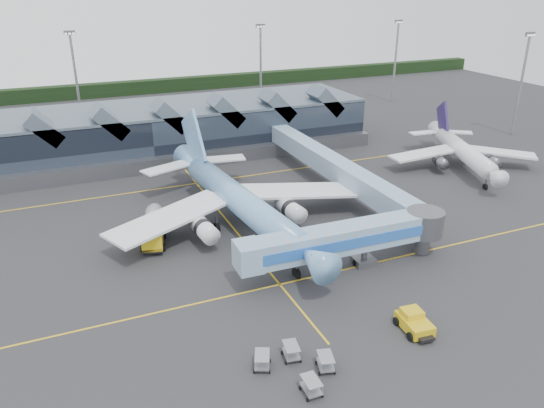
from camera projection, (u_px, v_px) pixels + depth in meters
name	position (u px, v px, depth m)	size (l,w,h in m)	color
ground	(255.00, 254.00, 68.87)	(260.00, 260.00, 0.00)	#242527
taxi_stripes	(230.00, 224.00, 77.32)	(120.00, 60.00, 0.01)	gold
tree_line_far	(123.00, 88.00, 161.05)	(260.00, 4.00, 4.00)	black
terminal	(144.00, 132.00, 105.13)	(90.00, 22.25, 12.52)	black
light_masts	(240.00, 73.00, 124.59)	(132.40, 42.56, 22.45)	gray
main_airliner	(237.00, 199.00, 75.25)	(38.50, 44.50, 14.29)	#618AC6
regional_jet	(462.00, 150.00, 99.18)	(26.64, 29.81, 10.53)	white
jet_bridge	(357.00, 237.00, 64.36)	(27.79, 4.79, 6.03)	#80B1D5
fuel_truck	(153.00, 226.00, 72.04)	(4.93, 10.67, 3.56)	black
pushback_tug	(414.00, 322.00, 53.79)	(3.21, 4.73, 2.01)	gold
baggage_carts	(297.00, 364.00, 48.09)	(7.30, 7.07, 1.47)	#9B9FA4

